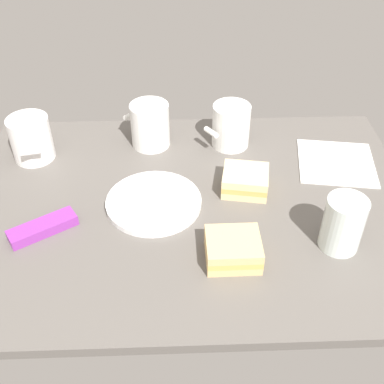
{
  "coord_description": "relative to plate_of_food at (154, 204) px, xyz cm",
  "views": [
    {
      "loc": [
        2.69,
        72.7,
        65.42
      ],
      "look_at": [
        0.0,
        0.0,
        5.0
      ],
      "focal_mm": 45.5,
      "sensor_mm": 36.0,
      "label": 1
    }
  ],
  "objects": [
    {
      "name": "tabletop",
      "position": [
        -7.56,
        -0.47,
        -1.6
      ],
      "size": [
        90.0,
        64.0,
        2.0
      ],
      "primitive_type": "cube",
      "color": "#5B5651",
      "rests_on": "ground"
    },
    {
      "name": "plate_of_food",
      "position": [
        0.0,
        0.0,
        0.0
      ],
      "size": [
        18.88,
        18.88,
        1.2
      ],
      "color": "white",
      "rests_on": "tabletop"
    },
    {
      "name": "coffee_mug_black",
      "position": [
        26.83,
        -17.66,
        4.43
      ],
      "size": [
        8.89,
        11.37,
        9.78
      ],
      "color": "white",
      "rests_on": "tabletop"
    },
    {
      "name": "coffee_mug_milky",
      "position": [
        1.14,
        -21.94,
        4.61
      ],
      "size": [
        10.6,
        10.03,
        10.14
      ],
      "color": "white",
      "rests_on": "tabletop"
    },
    {
      "name": "coffee_mug_spare",
      "position": [
        -17.09,
        -21.16,
        4.5
      ],
      "size": [
        10.54,
        9.49,
        9.93
      ],
      "color": "white",
      "rests_on": "tabletop"
    },
    {
      "name": "sandwich_main",
      "position": [
        -18.52,
        -4.6,
        1.6
      ],
      "size": [
        10.35,
        9.62,
        4.4
      ],
      "color": "beige",
      "rests_on": "tabletop"
    },
    {
      "name": "sandwich_side",
      "position": [
        -14.1,
        14.33,
        1.6
      ],
      "size": [
        9.48,
        8.55,
        4.4
      ],
      "color": "#DBB77A",
      "rests_on": "tabletop"
    },
    {
      "name": "glass_of_milk",
      "position": [
        -33.41,
        11.75,
        3.98
      ],
      "size": [
        7.15,
        7.15,
        10.31
      ],
      "color": "silver",
      "rests_on": "tabletop"
    },
    {
      "name": "snack_bar",
      "position": [
        20.32,
        6.41,
        0.4
      ],
      "size": [
        12.74,
        9.95,
        2.0
      ],
      "primitive_type": "cube",
      "rotation": [
        0.0,
        0.0,
        0.56
      ],
      "color": "purple",
      "rests_on": "tabletop"
    },
    {
      "name": "paper_napkin",
      "position": [
        -39.77,
        -12.83,
        -0.45
      ],
      "size": [
        18.62,
        18.62,
        0.3
      ],
      "primitive_type": "cube",
      "rotation": [
        0.0,
        0.0,
        -0.16
      ],
      "color": "white",
      "rests_on": "tabletop"
    }
  ]
}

